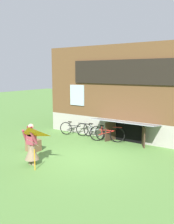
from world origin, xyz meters
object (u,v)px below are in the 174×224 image
(bicycle_black, at_px, (74,129))
(wooden_crate, at_px, (33,145))
(kite, at_px, (29,138))
(person, at_px, (32,148))
(bicycle_silver, at_px, (94,131))
(bicycle_red, at_px, (107,134))

(bicycle_black, relative_size, wooden_crate, 2.93)
(kite, distance_m, bicycle_black, 5.15)
(person, distance_m, bicycle_silver, 4.42)
(bicycle_red, relative_size, wooden_crate, 3.15)
(wooden_crate, bearing_deg, person, -45.64)
(person, bearing_deg, bicycle_black, 92.81)
(bicycle_silver, xyz_separation_m, wooden_crate, (-1.01, -3.23, -0.11))
(bicycle_silver, distance_m, wooden_crate, 3.39)
(person, distance_m, bicycle_black, 4.46)
(bicycle_silver, bearing_deg, wooden_crate, -93.37)
(bicycle_red, distance_m, wooden_crate, 3.57)
(bicycle_red, xyz_separation_m, bicycle_silver, (-0.89, 0.22, -0.03))
(person, height_order, wooden_crate, person)
(bicycle_red, bearing_deg, kite, -111.33)
(kite, distance_m, bicycle_silver, 5.02)
(person, relative_size, bicycle_black, 0.97)
(bicycle_red, height_order, bicycle_silver, bicycle_red)
(kite, xyz_separation_m, bicycle_red, (0.32, 4.70, -0.80))
(kite, bearing_deg, bicycle_silver, 96.67)
(bicycle_black, distance_m, wooden_crate, 3.09)
(kite, bearing_deg, wooden_crate, 133.27)
(bicycle_black, bearing_deg, person, -88.62)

